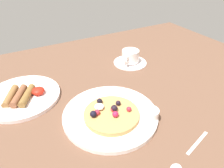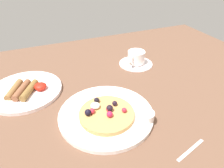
# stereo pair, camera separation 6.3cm
# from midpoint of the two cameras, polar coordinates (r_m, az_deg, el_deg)

# --- Properties ---
(ground_plane) EXTENTS (1.53, 1.11, 0.03)m
(ground_plane) POSITION_cam_midpoint_polar(r_m,az_deg,el_deg) (0.69, 1.40, -5.80)
(ground_plane) COLOR brown
(pancake_plate) EXTENTS (0.28, 0.28, 0.01)m
(pancake_plate) POSITION_cam_midpoint_polar(r_m,az_deg,el_deg) (0.62, 1.27, -8.48)
(pancake_plate) COLOR white
(pancake_plate) RESTS_ON ground_plane
(pancake_with_berries) EXTENTS (0.16, 0.16, 0.03)m
(pancake_with_berries) POSITION_cam_midpoint_polar(r_m,az_deg,el_deg) (0.60, 1.36, -8.24)
(pancake_with_berries) COLOR tan
(pancake_with_berries) RESTS_ON pancake_plate
(syrup_ramekin) EXTENTS (0.05, 0.05, 0.03)m
(syrup_ramekin) POSITION_cam_midpoint_polar(r_m,az_deg,el_deg) (0.60, 12.41, -8.76)
(syrup_ramekin) COLOR white
(syrup_ramekin) RESTS_ON pancake_plate
(breakfast_plate) EXTENTS (0.25, 0.25, 0.01)m
(breakfast_plate) POSITION_cam_midpoint_polar(r_m,az_deg,el_deg) (0.76, -20.78, -1.80)
(breakfast_plate) COLOR white
(breakfast_plate) RESTS_ON ground_plane
(fried_breakfast) EXTENTS (0.15, 0.12, 0.02)m
(fried_breakfast) POSITION_cam_midpoint_polar(r_m,az_deg,el_deg) (0.74, -21.09, -1.64)
(fried_breakfast) COLOR brown
(fried_breakfast) RESTS_ON breakfast_plate
(coffee_saucer) EXTENTS (0.14, 0.14, 0.01)m
(coffee_saucer) POSITION_cam_midpoint_polar(r_m,az_deg,el_deg) (0.90, 8.61, 5.65)
(coffee_saucer) COLOR white
(coffee_saucer) RESTS_ON ground_plane
(coffee_cup) EXTENTS (0.09, 0.08, 0.05)m
(coffee_cup) POSITION_cam_midpoint_polar(r_m,az_deg,el_deg) (0.89, 8.73, 7.36)
(coffee_cup) COLOR white
(coffee_cup) RESTS_ON coffee_saucer
(teaspoon) EXTENTS (0.17, 0.06, 0.01)m
(teaspoon) POSITION_cam_midpoint_polar(r_m,az_deg,el_deg) (0.54, 20.46, -20.00)
(teaspoon) COLOR silver
(teaspoon) RESTS_ON ground_plane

